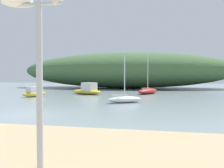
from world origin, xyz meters
TOP-DOWN VIEW (x-y plane):
  - ground_plane at (0.00, 0.00)m, footprint 120.00×120.00m
  - distant_hill at (0.32, 30.17)m, footprint 37.98×14.17m
  - mast_structure at (4.48, -7.67)m, footprint 1.27×0.56m
  - sailboat_west_reach at (4.08, 6.59)m, footprint 2.93×2.37m
  - motorboat_centre_water at (-5.70, 9.99)m, footprint 1.75×3.04m
  - motorboat_off_point at (-1.47, 14.25)m, footprint 4.37×3.05m
  - sailboat_east_reach at (5.25, 16.60)m, footprint 2.87×4.42m

SIDE VIEW (x-z plane):
  - ground_plane at x=0.00m, z-range 0.00..0.00m
  - sailboat_west_reach at x=4.08m, z-range -1.56..2.12m
  - sailboat_east_reach at x=5.25m, z-range -2.35..3.04m
  - motorboat_centre_water at x=-5.70m, z-range -0.13..0.90m
  - motorboat_off_point at x=-1.47m, z-range -0.20..1.16m
  - distant_hill at x=0.32m, z-range 0.00..6.26m
  - mast_structure at x=4.48m, z-range 1.42..5.08m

